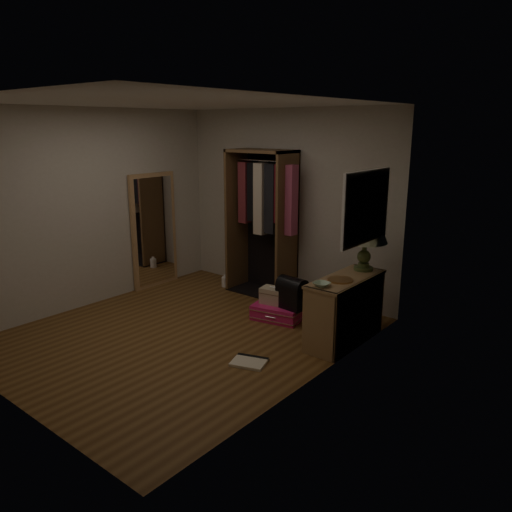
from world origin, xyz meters
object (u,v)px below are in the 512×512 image
(table_lamp, at_px, (365,230))
(white_jug, at_px, (225,282))
(pink_suitcase, at_px, (278,312))
(open_wardrobe, at_px, (265,210))
(floor_mirror, at_px, (154,231))
(console_bookshelf, at_px, (346,307))
(black_bag, at_px, (292,292))
(train_case, at_px, (273,295))

(table_lamp, relative_size, white_jug, 3.45)
(white_jug, bearing_deg, pink_suitcase, -20.76)
(open_wardrobe, relative_size, floor_mirror, 1.21)
(floor_mirror, xyz_separation_m, table_lamp, (3.24, 0.39, 0.37))
(console_bookshelf, relative_size, black_bag, 2.85)
(table_lamp, height_order, white_jug, table_lamp)
(black_bag, distance_m, table_lamp, 1.18)
(white_jug, bearing_deg, open_wardrobe, 14.93)
(console_bookshelf, relative_size, white_jug, 6.05)
(table_lamp, bearing_deg, console_bookshelf, -90.28)
(floor_mirror, bearing_deg, console_bookshelf, 0.46)
(console_bookshelf, relative_size, table_lamp, 1.75)
(black_bag, relative_size, white_jug, 2.12)
(train_case, bearing_deg, table_lamp, 6.81)
(console_bookshelf, xyz_separation_m, floor_mirror, (-3.24, -0.03, 0.45))
(console_bookshelf, distance_m, table_lamp, 0.90)
(table_lamp, bearing_deg, pink_suitcase, -161.76)
(open_wardrobe, bearing_deg, black_bag, -35.10)
(train_case, bearing_deg, floor_mirror, 171.67)
(console_bookshelf, height_order, train_case, console_bookshelf)
(pink_suitcase, bearing_deg, console_bookshelf, -13.98)
(open_wardrobe, bearing_deg, white_jug, -165.07)
(open_wardrobe, xyz_separation_m, white_jug, (-0.63, -0.17, -1.14))
(pink_suitcase, distance_m, white_jug, 1.49)
(white_jug, bearing_deg, floor_mirror, -145.35)
(open_wardrobe, height_order, white_jug, open_wardrobe)
(black_bag, bearing_deg, train_case, -168.69)
(pink_suitcase, height_order, train_case, train_case)
(open_wardrobe, bearing_deg, train_case, -45.75)
(console_bookshelf, height_order, white_jug, console_bookshelf)
(console_bookshelf, bearing_deg, white_jug, 166.41)
(table_lamp, bearing_deg, floor_mirror, -173.09)
(white_jug, bearing_deg, black_bag, -17.61)
(console_bookshelf, height_order, black_bag, console_bookshelf)
(console_bookshelf, distance_m, train_case, 1.07)
(white_jug, bearing_deg, train_case, -22.00)
(open_wardrobe, distance_m, train_case, 1.35)
(train_case, xyz_separation_m, white_jug, (-1.31, 0.53, -0.21))
(floor_mirror, bearing_deg, train_case, 1.82)
(console_bookshelf, height_order, open_wardrobe, open_wardrobe)
(console_bookshelf, xyz_separation_m, open_wardrobe, (-1.74, 0.74, 0.82))
(train_case, bearing_deg, white_jug, 147.84)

